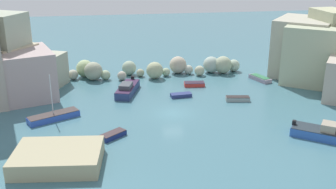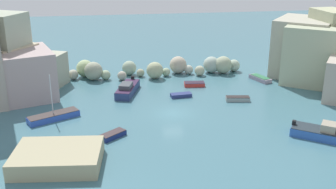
% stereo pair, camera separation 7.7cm
% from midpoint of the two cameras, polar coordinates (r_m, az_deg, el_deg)
% --- Properties ---
extents(cove_water, '(160.00, 160.00, 0.00)m').
position_cam_midpoint_polar(cove_water, '(48.32, 0.67, -2.67)').
color(cove_water, '#3F6D7A').
rests_on(cove_water, ground).
extents(cliff_headland_right, '(18.20, 22.49, 17.66)m').
position_cam_midpoint_polar(cliff_headland_right, '(64.37, 22.76, 6.12)').
color(cliff_headland_right, '#BAA996').
rests_on(cliff_headland_right, ground).
extents(rock_breakwater, '(30.82, 5.16, 2.77)m').
position_cam_midpoint_polar(rock_breakwater, '(62.44, -2.37, 3.74)').
color(rock_breakwater, '#AC9E89').
rests_on(rock_breakwater, ground).
extents(stone_dock, '(8.35, 6.56, 1.54)m').
position_cam_midpoint_polar(stone_dock, '(38.12, -15.43, -8.65)').
color(stone_dock, tan).
rests_on(stone_dock, ground).
extents(moored_boat_0, '(2.86, 1.37, 0.49)m').
position_cam_midpoint_polar(moored_boat_0, '(53.58, 1.82, -0.09)').
color(moored_boat_0, navy).
rests_on(moored_boat_0, cove_water).
extents(moored_boat_1, '(5.77, 5.12, 1.79)m').
position_cam_midpoint_polar(moored_boat_1, '(44.87, 20.75, -5.04)').
color(moored_boat_1, '#2E5BB3').
rests_on(moored_boat_1, cove_water).
extents(moored_boat_2, '(2.96, 2.27, 0.45)m').
position_cam_midpoint_polar(moored_boat_2, '(39.48, -13.27, -8.29)').
color(moored_boat_2, '#3C8A51').
rests_on(moored_boat_2, cove_water).
extents(moored_boat_3, '(3.03, 1.67, 0.58)m').
position_cam_midpoint_polar(moored_boat_3, '(57.97, 3.72, 1.49)').
color(moored_boat_3, red).
rests_on(moored_boat_3, cove_water).
extents(moored_boat_4, '(3.83, 6.79, 1.64)m').
position_cam_midpoint_polar(moored_boat_4, '(55.04, -5.83, 0.80)').
color(moored_boat_4, navy).
rests_on(moored_boat_4, cove_water).
extents(moored_boat_5, '(2.92, 2.67, 0.57)m').
position_cam_midpoint_polar(moored_boat_5, '(42.54, -7.86, -5.71)').
color(moored_boat_5, navy).
rests_on(moored_boat_5, cove_water).
extents(moored_boat_6, '(5.96, 4.17, 5.43)m').
position_cam_midpoint_polar(moored_boat_6, '(48.27, -16.00, -3.01)').
color(moored_boat_6, '#2F51B4').
rests_on(moored_boat_6, cove_water).
extents(moored_boat_7, '(3.20, 1.53, 0.59)m').
position_cam_midpoint_polar(moored_boat_7, '(52.93, 9.84, -0.58)').
color(moored_boat_7, '#8C9895').
rests_on(moored_boat_7, cove_water).
extents(moored_boat_8, '(2.55, 3.96, 0.67)m').
position_cam_midpoint_polar(moored_boat_8, '(61.92, 12.92, 2.25)').
color(moored_boat_8, '#95869B').
rests_on(moored_boat_8, cove_water).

